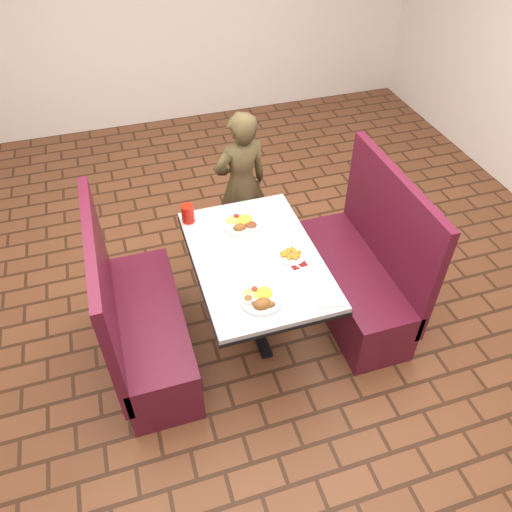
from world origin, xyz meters
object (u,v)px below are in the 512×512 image
at_px(diner_person, 241,185).
at_px(near_dinner_plate, 260,297).
at_px(far_dinner_plate, 242,222).
at_px(plantain_plate, 291,255).
at_px(red_tumbler, 188,214).
at_px(booth_bench_left, 143,326).
at_px(dining_table, 256,267).
at_px(booth_bench_right, 358,276).

relative_size(diner_person, near_dinner_plate, 4.88).
height_order(far_dinner_plate, plantain_plate, far_dinner_plate).
distance_m(near_dinner_plate, red_tumbler, 0.91).
xyz_separation_m(booth_bench_left, far_dinner_plate, (0.80, 0.34, 0.45)).
height_order(near_dinner_plate, plantain_plate, near_dinner_plate).
distance_m(diner_person, far_dinner_plate, 0.67).
bearing_deg(booth_bench_left, diner_person, 44.74).
bearing_deg(booth_bench_left, plantain_plate, -3.88).
relative_size(dining_table, diner_person, 0.95).
distance_m(diner_person, red_tumbler, 0.73).
relative_size(far_dinner_plate, plantain_plate, 1.38).
height_order(dining_table, red_tumbler, red_tumbler).
xyz_separation_m(booth_bench_left, near_dinner_plate, (0.71, -0.38, 0.45)).
distance_m(near_dinner_plate, plantain_plate, 0.44).
xyz_separation_m(dining_table, red_tumbler, (-0.34, 0.49, 0.16)).
height_order(diner_person, red_tumbler, diner_person).
bearing_deg(plantain_plate, booth_bench_left, 176.12).
bearing_deg(booth_bench_right, plantain_plate, -173.29).
xyz_separation_m(near_dinner_plate, red_tumbler, (-0.25, 0.87, 0.04)).
relative_size(plantain_plate, red_tumbler, 1.50).
height_order(diner_person, plantain_plate, diner_person).
bearing_deg(diner_person, booth_bench_right, 112.84).
bearing_deg(diner_person, booth_bench_left, 34.96).
height_order(dining_table, booth_bench_left, booth_bench_left).
xyz_separation_m(booth_bench_left, red_tumbler, (0.45, 0.49, 0.49)).
height_order(booth_bench_right, far_dinner_plate, booth_bench_right).
distance_m(near_dinner_plate, far_dinner_plate, 0.72).
relative_size(dining_table, booth_bench_right, 1.01).
height_order(dining_table, far_dinner_plate, far_dinner_plate).
bearing_deg(plantain_plate, diner_person, 92.00).
relative_size(booth_bench_left, red_tumbler, 9.12).
bearing_deg(diner_person, near_dinner_plate, 68.85).
bearing_deg(dining_table, booth_bench_left, 180.00).
relative_size(booth_bench_left, booth_bench_right, 1.00).
height_order(dining_table, booth_bench_right, booth_bench_right).
xyz_separation_m(diner_person, plantain_plate, (0.04, -1.04, 0.13)).
xyz_separation_m(diner_person, far_dinner_plate, (-0.18, -0.63, 0.14)).
xyz_separation_m(dining_table, diner_person, (0.18, 0.97, -0.02)).
relative_size(near_dinner_plate, far_dinner_plate, 0.96).
distance_m(booth_bench_left, plantain_plate, 1.10).
height_order(booth_bench_left, near_dinner_plate, booth_bench_left).
distance_m(diner_person, near_dinner_plate, 1.38).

